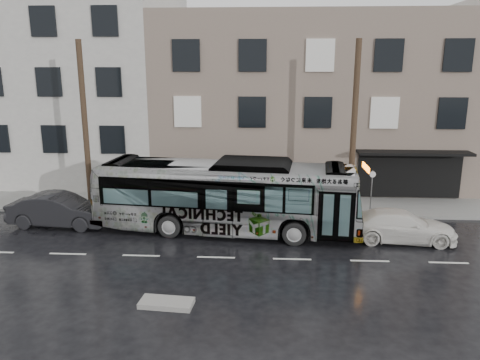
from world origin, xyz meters
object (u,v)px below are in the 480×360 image
(utility_pole_front, at_px, (354,130))
(white_sedan, at_px, (401,226))
(bus, at_px, (226,196))
(utility_pole_rear, at_px, (85,128))
(dark_sedan, at_px, (60,210))
(sign_post, at_px, (371,193))

(utility_pole_front, height_order, white_sedan, utility_pole_front)
(bus, relative_size, white_sedan, 2.58)
(white_sedan, bearing_deg, utility_pole_front, 31.31)
(utility_pole_rear, xyz_separation_m, bus, (7.67, -2.56, -2.88))
(utility_pole_rear, bearing_deg, bus, -18.46)
(utility_pole_front, relative_size, dark_sedan, 1.80)
(utility_pole_rear, xyz_separation_m, dark_sedan, (-0.73, -2.28, -3.83))
(sign_post, height_order, white_sedan, sign_post)
(utility_pole_rear, distance_m, white_sedan, 16.60)
(utility_pole_rear, height_order, dark_sedan, utility_pole_rear)
(sign_post, bearing_deg, white_sedan, -78.83)
(sign_post, distance_m, dark_sedan, 16.00)
(utility_pole_rear, height_order, sign_post, utility_pole_rear)
(bus, bearing_deg, white_sedan, -89.37)
(utility_pole_front, xyz_separation_m, utility_pole_rear, (-14.00, 0.00, 0.00))
(utility_pole_front, distance_m, white_sedan, 5.48)
(utility_pole_rear, distance_m, dark_sedan, 4.51)
(utility_pole_front, bearing_deg, dark_sedan, -171.20)
(bus, distance_m, dark_sedan, 8.46)
(sign_post, xyz_separation_m, dark_sedan, (-15.83, -2.28, -0.53))
(utility_pole_rear, height_order, white_sedan, utility_pole_rear)
(sign_post, relative_size, bus, 0.19)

